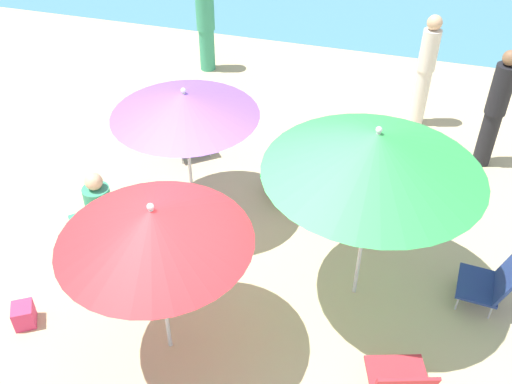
{
  "coord_description": "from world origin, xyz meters",
  "views": [
    {
      "loc": [
        1.63,
        -3.69,
        4.88
      ],
      "look_at": [
        0.15,
        1.33,
        0.7
      ],
      "focal_mm": 41.09,
      "sensor_mm": 36.0,
      "label": 1
    }
  ],
  "objects": [
    {
      "name": "umbrella_green",
      "position": [
        1.44,
        0.79,
        1.86
      ],
      "size": [
        2.09,
        2.09,
        2.13
      ],
      "color": "silver",
      "rests_on": "ground_plane"
    },
    {
      "name": "beach_chair_d",
      "position": [
        1.18,
        2.09,
        0.28
      ],
      "size": [
        0.52,
        0.52,
        0.55
      ],
      "rotation": [
        0.0,
        0.0,
        -1.49
      ],
      "color": "red",
      "rests_on": "ground_plane"
    },
    {
      "name": "beach_bag",
      "position": [
        -1.77,
        -0.61,
        0.13
      ],
      "size": [
        0.3,
        0.3,
        0.25
      ],
      "primitive_type": "cube",
      "rotation": [
        0.0,
        0.0,
        0.56
      ],
      "color": "#DB3866",
      "rests_on": "ground_plane"
    },
    {
      "name": "person_b",
      "position": [
        2.78,
        3.73,
        0.88
      ],
      "size": [
        0.28,
        0.28,
        1.71
      ],
      "rotation": [
        0.0,
        0.0,
        6.12
      ],
      "color": "black",
      "rests_on": "ground_plane"
    },
    {
      "name": "beach_chair_c",
      "position": [
        0.36,
        2.3,
        0.31
      ],
      "size": [
        0.76,
        0.76,
        0.62
      ],
      "rotation": [
        0.0,
        0.0,
        -2.32
      ],
      "color": "#33934C",
      "rests_on": "ground_plane"
    },
    {
      "name": "person_d",
      "position": [
        -1.7,
        0.86,
        0.43
      ],
      "size": [
        0.53,
        0.52,
        0.88
      ],
      "rotation": [
        0.0,
        0.0,
        3.91
      ],
      "color": "#389970",
      "rests_on": "ground_plane"
    },
    {
      "name": "person_a",
      "position": [
        -1.95,
        5.37,
        0.81
      ],
      "size": [
        0.32,
        0.32,
        1.61
      ],
      "rotation": [
        0.0,
        0.0,
        2.9
      ],
      "color": "#389970",
      "rests_on": "ground_plane"
    },
    {
      "name": "umbrella_red",
      "position": [
        -0.22,
        -0.44,
        1.61
      ],
      "size": [
        1.71,
        1.71,
        1.85
      ],
      "color": "silver",
      "rests_on": "ground_plane"
    },
    {
      "name": "beach_chair_e",
      "position": [
        2.01,
        -0.4,
        0.3
      ],
      "size": [
        0.67,
        0.63,
        0.56
      ],
      "rotation": [
        0.0,
        0.0,
        1.88
      ],
      "color": "red",
      "rests_on": "ground_plane"
    },
    {
      "name": "beach_chair_f",
      "position": [
        -1.3,
        2.86,
        0.34
      ],
      "size": [
        0.74,
        0.74,
        0.67
      ],
      "rotation": [
        0.0,
        0.0,
        -0.89
      ],
      "color": "navy",
      "rests_on": "ground_plane"
    },
    {
      "name": "umbrella_purple",
      "position": [
        -0.76,
        1.58,
        1.56
      ],
      "size": [
        1.7,
        1.7,
        1.76
      ],
      "color": "silver",
      "rests_on": "ground_plane"
    },
    {
      "name": "person_c",
      "position": [
        1.8,
        4.55,
        0.91
      ],
      "size": [
        0.26,
        0.26,
        1.74
      ],
      "rotation": [
        0.0,
        0.0,
        1.59
      ],
      "color": "silver",
      "rests_on": "ground_plane"
    },
    {
      "name": "ground_plane",
      "position": [
        0.0,
        0.0,
        0.0
      ],
      "size": [
        40.0,
        40.0,
        0.0
      ],
      "primitive_type": "plane",
      "color": "#D3BC8C"
    },
    {
      "name": "beach_chair_a",
      "position": [
        2.8,
        1.04,
        0.31
      ],
      "size": [
        0.55,
        0.57,
        0.61
      ],
      "rotation": [
        0.0,
        0.0,
        -3.22
      ],
      "color": "navy",
      "rests_on": "ground_plane"
    }
  ]
}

